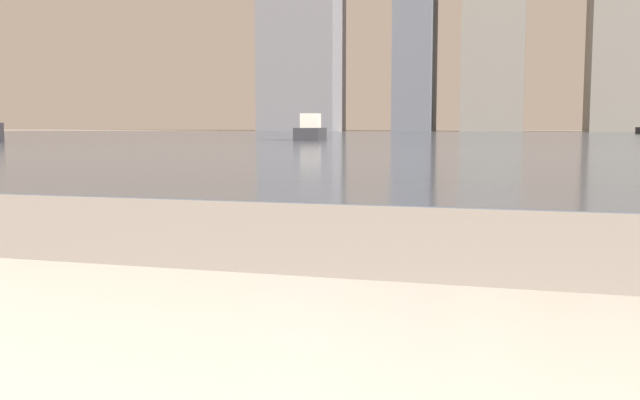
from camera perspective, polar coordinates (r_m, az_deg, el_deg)
The scene contains 2 objects.
harbor_water at distance 62.03m, azimuth 15.40°, elevation 4.96°, with size 180.00×110.00×0.01m.
harbor_boat_2 at distance 40.99m, azimuth -0.75°, elevation 5.55°, with size 2.01×4.24×1.53m.
Camera 1 is at (0.69, -0.02, 0.80)m, focal length 40.00 mm.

